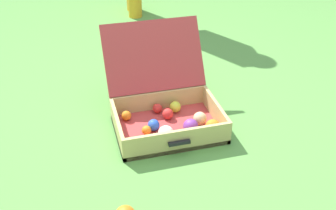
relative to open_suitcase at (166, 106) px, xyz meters
name	(u,v)px	position (x,y,z in m)	size (l,w,h in m)	color
ground_plane	(174,126)	(0.03, -0.04, -0.11)	(16.00, 16.00, 0.00)	#569342
open_suitcase	(166,106)	(0.00, 0.00, 0.00)	(0.56, 0.64, 0.47)	#B23838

